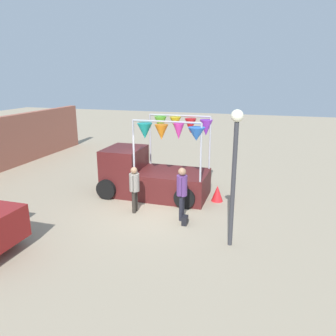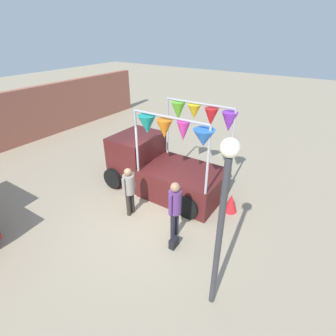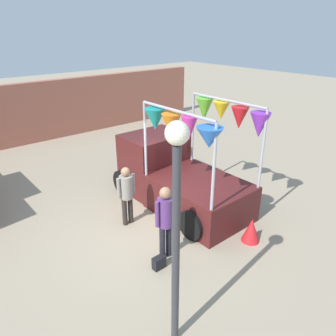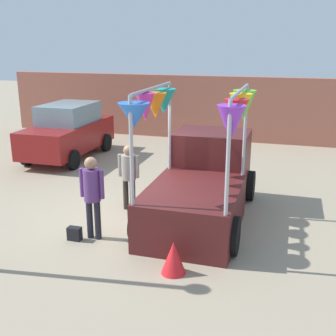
# 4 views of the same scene
# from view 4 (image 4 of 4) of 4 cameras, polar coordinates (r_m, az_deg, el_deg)

# --- Properties ---
(ground_plane) EXTENTS (60.00, 60.00, 0.00)m
(ground_plane) POSITION_cam_4_polar(r_m,az_deg,el_deg) (9.81, -4.41, -6.85)
(ground_plane) COLOR gray
(vendor_truck) EXTENTS (2.48, 4.18, 3.06)m
(vendor_truck) POSITION_cam_4_polar(r_m,az_deg,el_deg) (9.69, 4.76, -1.34)
(vendor_truck) COLOR #4C1919
(vendor_truck) RESTS_ON ground
(parked_car) EXTENTS (1.88, 4.00, 1.88)m
(parked_car) POSITION_cam_4_polar(r_m,az_deg,el_deg) (15.06, -13.35, 4.90)
(parked_car) COLOR maroon
(parked_car) RESTS_ON ground
(person_customer) EXTENTS (0.53, 0.34, 1.74)m
(person_customer) POSITION_cam_4_polar(r_m,az_deg,el_deg) (8.60, -10.24, -2.95)
(person_customer) COLOR black
(person_customer) RESTS_ON ground
(person_vendor) EXTENTS (0.53, 0.34, 1.60)m
(person_vendor) POSITION_cam_4_polar(r_m,az_deg,el_deg) (10.04, -5.35, -0.46)
(person_vendor) COLOR #2D2823
(person_vendor) RESTS_ON ground
(handbag) EXTENTS (0.28, 0.16, 0.28)m
(handbag) POSITION_cam_4_polar(r_m,az_deg,el_deg) (8.95, -12.54, -8.67)
(handbag) COLOR black
(handbag) RESTS_ON ground
(brick_boundary_wall) EXTENTS (18.00, 0.36, 2.60)m
(brick_boundary_wall) POSITION_cam_4_polar(r_m,az_deg,el_deg) (17.59, 5.69, 8.09)
(brick_boundary_wall) COLOR #9E5947
(brick_boundary_wall) RESTS_ON ground
(folded_kite_bundle_crimson) EXTENTS (0.61, 0.61, 0.60)m
(folded_kite_bundle_crimson) POSITION_cam_4_polar(r_m,az_deg,el_deg) (7.52, 0.74, -12.03)
(folded_kite_bundle_crimson) COLOR red
(folded_kite_bundle_crimson) RESTS_ON ground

